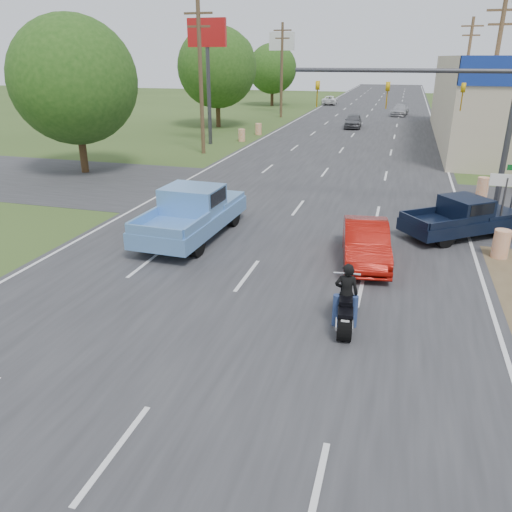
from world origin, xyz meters
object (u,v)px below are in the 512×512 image
(red_convertible, at_px, (366,243))
(distant_car_grey, at_px, (353,121))
(blue_pickup, at_px, (194,211))
(rider, at_px, (346,297))
(distant_car_white, at_px, (330,100))
(navy_pickup, at_px, (464,217))
(motorcycle, at_px, (345,309))
(distant_car_silver, at_px, (400,110))

(red_convertible, height_order, distant_car_grey, red_convertible)
(blue_pickup, bearing_deg, distant_car_grey, 87.84)
(rider, xyz_separation_m, distant_car_white, (-9.87, 64.28, -0.22))
(navy_pickup, bearing_deg, motorcycle, -60.83)
(rider, distance_m, distant_car_grey, 39.45)
(distant_car_white, bearing_deg, red_convertible, 97.10)
(motorcycle, height_order, distant_car_grey, distant_car_grey)
(distant_car_grey, relative_size, distant_car_white, 0.89)
(blue_pickup, xyz_separation_m, navy_pickup, (10.05, 2.91, -0.21))
(red_convertible, xyz_separation_m, rider, (-0.13, -4.60, 0.15))
(rider, xyz_separation_m, blue_pickup, (-6.48, 5.45, 0.17))
(navy_pickup, bearing_deg, blue_pickup, -111.79)
(distant_car_grey, xyz_separation_m, distant_car_white, (-5.98, 25.03, -0.05))
(distant_car_silver, xyz_separation_m, distant_car_white, (-10.13, 12.34, -0.02))
(distant_car_grey, bearing_deg, red_convertible, -85.64)
(red_convertible, xyz_separation_m, distant_car_white, (-10.00, 59.68, -0.08))
(motorcycle, xyz_separation_m, navy_pickup, (3.56, 8.42, 0.26))
(motorcycle, bearing_deg, distant_car_silver, 83.52)
(distant_car_white, bearing_deg, navy_pickup, 101.10)
(red_convertible, xyz_separation_m, distant_car_grey, (-4.02, 34.66, -0.02))
(blue_pickup, bearing_deg, navy_pickup, 18.34)
(motorcycle, distance_m, rider, 0.31)
(motorcycle, xyz_separation_m, rider, (-0.01, 0.07, 0.31))
(distant_car_white, bearing_deg, distant_car_grey, 101.02)
(motorcycle, distance_m, distant_car_white, 65.10)
(rider, distance_m, blue_pickup, 8.47)
(red_convertible, relative_size, rider, 2.50)
(distant_car_silver, relative_size, distant_car_white, 0.99)
(motorcycle, distance_m, distant_car_grey, 39.52)
(distant_car_grey, distance_m, distant_car_silver, 13.35)
(navy_pickup, bearing_deg, distant_car_white, 155.59)
(motorcycle, bearing_deg, blue_pickup, 133.44)
(distant_car_white, bearing_deg, rider, 96.32)
(rider, bearing_deg, distant_car_silver, -96.49)
(rider, bearing_deg, distant_car_grey, -90.55)
(navy_pickup, relative_size, distant_car_white, 1.09)
(blue_pickup, xyz_separation_m, distant_car_white, (-3.39, 58.84, -0.39))
(red_convertible, bearing_deg, distant_car_white, 91.62)
(rider, distance_m, navy_pickup, 9.08)
(red_convertible, relative_size, navy_pickup, 0.87)
(red_convertible, height_order, distant_car_silver, red_convertible)
(red_convertible, height_order, navy_pickup, navy_pickup)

